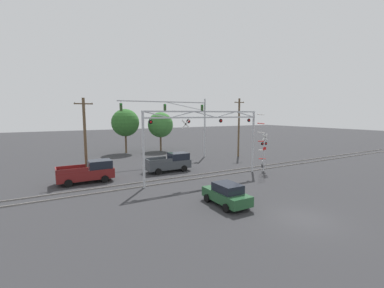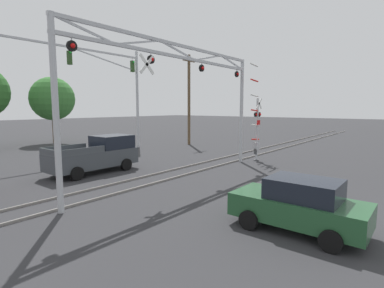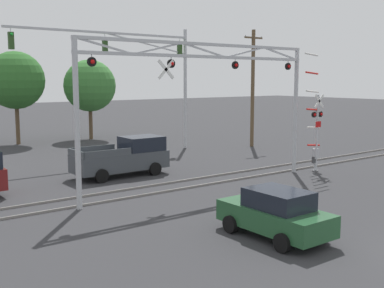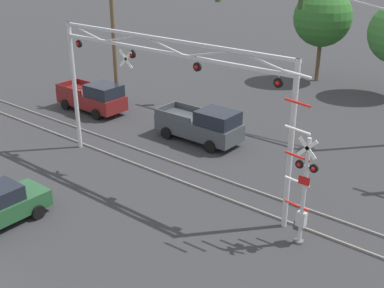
% 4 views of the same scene
% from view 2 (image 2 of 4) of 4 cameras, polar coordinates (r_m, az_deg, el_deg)
% --- Properties ---
extents(rail_track_near, '(80.00, 0.08, 0.10)m').
position_cam_2_polar(rail_track_near, '(16.03, -3.19, -6.38)').
color(rail_track_near, gray).
rests_on(rail_track_near, ground_plane).
extents(rail_track_far, '(80.00, 0.08, 0.10)m').
position_cam_2_polar(rail_track_far, '(17.00, -6.82, -5.65)').
color(rail_track_far, gray).
rests_on(rail_track_far, ground_plane).
extents(crossing_gantry, '(13.15, 0.27, 6.91)m').
position_cam_2_polar(crossing_gantry, '(15.45, -2.55, 11.43)').
color(crossing_gantry, '#B7BABF').
rests_on(crossing_gantry, ground_plane).
extents(crossing_signal_mast, '(1.61, 0.35, 6.64)m').
position_cam_2_polar(crossing_signal_mast, '(21.30, 12.20, 2.92)').
color(crossing_signal_mast, '#B7BABF').
rests_on(crossing_signal_mast, ground_plane).
extents(traffic_signal_span, '(13.29, 0.39, 8.86)m').
position_cam_2_polar(traffic_signal_span, '(26.75, -15.89, 12.00)').
color(traffic_signal_span, '#B7BABF').
rests_on(traffic_signal_span, ground_plane).
extents(pickup_truck_lead, '(5.16, 2.19, 2.07)m').
position_cam_2_polar(pickup_truck_lead, '(18.30, -17.62, -1.96)').
color(pickup_truck_lead, '#3D4247').
rests_on(pickup_truck_lead, ground_plane).
extents(sedan_waiting, '(2.01, 3.95, 1.63)m').
position_cam_2_polar(sedan_waiting, '(9.83, 19.77, -10.80)').
color(sedan_waiting, '#23512D').
rests_on(sedan_waiting, ground_plane).
extents(utility_pole_right, '(1.80, 0.28, 8.93)m').
position_cam_2_polar(utility_pole_right, '(30.38, -0.58, 8.60)').
color(utility_pole_right, brown).
rests_on(utility_pole_right, ground_plane).
extents(background_tree_far_left_verge, '(4.47, 4.47, 6.89)m').
position_cam_2_polar(background_tree_far_left_verge, '(34.63, -25.07, 7.80)').
color(background_tree_far_left_verge, brown).
rests_on(background_tree_far_left_verge, ground_plane).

